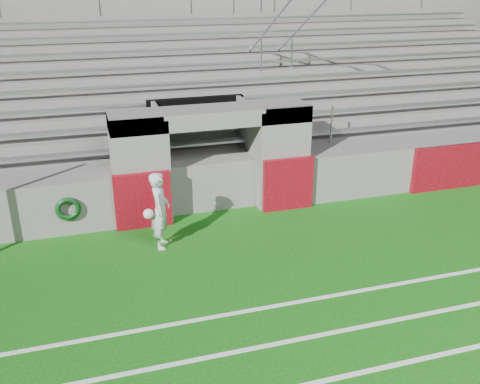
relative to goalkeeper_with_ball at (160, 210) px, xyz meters
name	(u,v)px	position (x,y,z in m)	size (l,w,h in m)	color
ground	(257,278)	(1.56, -1.88, -0.85)	(90.00, 90.00, 0.00)	#11550E
stadium_structure	(178,111)	(1.56, 6.09, 0.64)	(26.00, 8.48, 5.42)	slate
goalkeeper_with_ball	(160,210)	(0.00, 0.00, 0.00)	(0.65, 0.70, 1.71)	silver
hose_coil	(68,209)	(-1.90, 1.04, -0.17)	(0.56, 0.15, 0.58)	#0C3F0E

